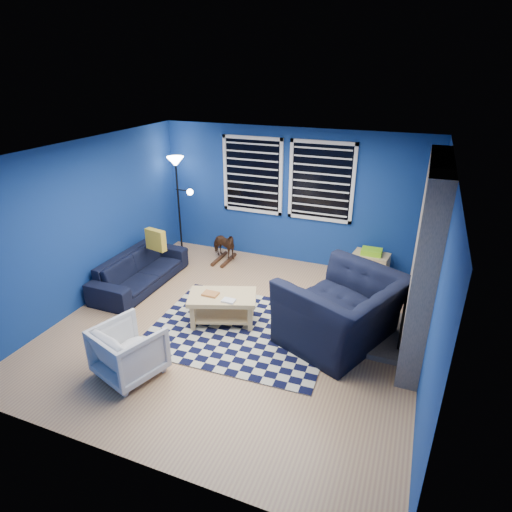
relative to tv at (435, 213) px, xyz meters
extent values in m
plane|color=tan|center=(-2.45, -2.00, -1.40)|extent=(5.00, 5.00, 0.00)
plane|color=white|center=(-2.45, -2.00, 1.10)|extent=(5.00, 5.00, 0.00)
plane|color=navy|center=(-2.45, 0.50, -0.15)|extent=(5.00, 0.00, 5.00)
plane|color=navy|center=(-4.95, -2.00, -0.15)|extent=(0.00, 5.00, 5.00)
plane|color=navy|center=(0.05, -2.00, -0.15)|extent=(0.00, 5.00, 5.00)
cube|color=gray|center=(-0.08, -1.50, -0.15)|extent=(0.26, 2.00, 2.50)
cube|color=black|center=(-0.22, -1.50, -1.05)|extent=(0.04, 0.70, 0.60)
cube|color=gray|center=(-0.35, -1.50, -1.36)|extent=(0.50, 1.20, 0.08)
cube|color=black|center=(-3.20, 0.48, 0.20)|extent=(1.05, 0.02, 1.30)
cube|color=white|center=(-3.20, 0.47, 0.88)|extent=(1.17, 0.05, 0.06)
cube|color=white|center=(-3.20, 0.47, -0.48)|extent=(1.17, 0.05, 0.06)
cube|color=black|center=(-1.90, 0.48, 0.20)|extent=(1.05, 0.02, 1.30)
cube|color=white|center=(-1.90, 0.47, 0.88)|extent=(1.17, 0.05, 0.06)
cube|color=white|center=(-1.90, 0.47, -0.48)|extent=(1.17, 0.05, 0.06)
cube|color=black|center=(0.00, 0.00, 0.00)|extent=(0.06, 1.00, 0.58)
cube|color=black|center=(-0.03, 0.00, 0.00)|extent=(0.01, 0.92, 0.50)
cube|color=black|center=(-2.35, -2.07, -1.39)|extent=(2.56, 2.08, 0.02)
imported|color=black|center=(-4.49, -1.44, -1.12)|extent=(1.92, 0.76, 0.56)
imported|color=black|center=(-0.99, -1.83, -0.92)|extent=(1.89, 1.79, 0.97)
imported|color=gray|center=(-3.24, -3.43, -1.07)|extent=(0.90, 0.92, 0.66)
imported|color=#4B2F18|center=(-3.60, -0.04, -1.07)|extent=(0.47, 0.68, 0.53)
cube|color=tan|center=(-2.68, -2.00, -0.97)|extent=(1.09, 0.85, 0.06)
cube|color=tan|center=(-2.68, -2.00, -1.27)|extent=(0.98, 0.74, 0.03)
cube|color=#AF6832|center=(-2.84, -2.05, -0.93)|extent=(0.26, 0.23, 0.03)
cube|color=silver|center=(-2.52, -2.12, -0.93)|extent=(0.21, 0.18, 0.03)
cube|color=tan|center=(-3.08, -2.21, -1.20)|extent=(0.08, 0.08, 0.39)
cube|color=tan|center=(-2.27, -2.21, -1.20)|extent=(0.08, 0.08, 0.39)
cube|color=tan|center=(-3.08, -1.78, -1.20)|extent=(0.08, 0.08, 0.39)
cube|color=tan|center=(-2.27, -1.78, -1.20)|extent=(0.08, 0.08, 0.39)
cube|color=tan|center=(-0.88, 0.18, -1.15)|extent=(0.64, 0.47, 0.50)
cube|color=black|center=(-0.88, 0.18, -1.15)|extent=(0.56, 0.42, 0.40)
cube|color=#8DE61B|center=(-0.88, 0.18, -0.86)|extent=(0.37, 0.30, 0.09)
cylinder|color=black|center=(-4.60, 0.09, -1.38)|extent=(0.24, 0.24, 0.03)
cylinder|color=black|center=(-4.60, 0.09, -0.50)|extent=(0.04, 0.04, 1.78)
cone|color=white|center=(-4.60, 0.09, 0.42)|extent=(0.32, 0.32, 0.18)
sphere|color=white|center=(-4.30, 0.04, -0.12)|extent=(0.12, 0.12, 0.12)
cube|color=gold|center=(-4.34, -1.13, -0.66)|extent=(0.40, 0.19, 0.36)
camera|label=1|loc=(-0.27, -6.80, 2.09)|focal=30.00mm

